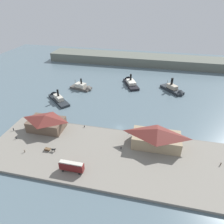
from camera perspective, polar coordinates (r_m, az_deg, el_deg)
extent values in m
plane|color=slate|center=(103.74, 2.27, -4.55)|extent=(320.00, 320.00, 0.00)
cube|color=gray|center=(86.87, -0.44, -12.66)|extent=(110.00, 36.00, 1.20)
cube|color=#666159|center=(100.60, 1.90, -5.51)|extent=(110.00, 0.80, 1.00)
cube|color=brown|center=(104.67, -18.55, -3.43)|extent=(17.25, 10.79, 5.48)
pyramid|color=maroon|center=(102.52, -18.93, -1.59)|extent=(17.60, 11.33, 2.55)
cube|color=#998466|center=(91.35, 12.71, -7.98)|extent=(21.33, 10.84, 5.92)
pyramid|color=maroon|center=(88.55, 13.06, -5.70)|extent=(21.76, 11.38, 3.25)
cube|color=maroon|center=(80.04, -11.69, -15.27)|extent=(9.63, 2.37, 3.17)
cube|color=beige|center=(78.73, -11.84, -14.35)|extent=(9.24, 1.66, 0.50)
cylinder|color=black|center=(81.20, -8.93, -16.14)|extent=(0.90, 0.18, 0.90)
cylinder|color=black|center=(79.77, -9.54, -17.36)|extent=(0.90, 0.18, 0.90)
cylinder|color=black|center=(83.39, -13.42, -15.16)|extent=(0.90, 0.18, 0.90)
cylinder|color=black|center=(82.00, -14.12, -16.31)|extent=(0.90, 0.18, 0.90)
cube|color=brown|center=(92.39, -18.27, -10.19)|extent=(2.59, 1.32, 0.50)
cylinder|color=#4C3828|center=(93.32, -18.48, -9.95)|extent=(1.20, 0.10, 1.20)
cylinder|color=#4C3828|center=(92.50, -18.87, -10.47)|extent=(1.20, 0.10, 1.20)
ellipsoid|color=black|center=(91.04, -16.80, -10.40)|extent=(2.00, 0.70, 0.90)
ellipsoid|color=black|center=(90.22, -16.23, -10.28)|extent=(0.70, 0.32, 0.44)
cylinder|color=black|center=(91.30, -16.34, -10.68)|extent=(0.16, 0.16, 1.00)
cylinder|color=black|center=(91.05, -16.46, -10.84)|extent=(0.16, 0.16, 1.00)
cylinder|color=black|center=(91.82, -17.02, -10.53)|extent=(0.16, 0.16, 1.00)
cylinder|color=black|center=(91.57, -17.13, -10.69)|extent=(0.16, 0.16, 1.00)
cylinder|color=#232328|center=(88.71, 2.66, -10.40)|extent=(0.41, 0.41, 1.41)
sphere|color=#CCA889|center=(88.16, 2.67, -10.00)|extent=(0.26, 0.26, 0.26)
cylinder|color=#6B5B4C|center=(95.25, -24.12, -10.35)|extent=(0.37, 0.37, 1.28)
sphere|color=#CCA889|center=(94.78, -24.22, -10.01)|extent=(0.23, 0.23, 0.23)
cylinder|color=#232328|center=(104.56, -26.15, -6.75)|extent=(0.41, 0.41, 1.39)
sphere|color=#CCA889|center=(104.10, -26.26, -6.39)|extent=(0.25, 0.25, 0.25)
cylinder|color=#232328|center=(111.02, -26.79, -4.55)|extent=(0.41, 0.41, 1.41)
sphere|color=#CCA889|center=(110.57, -26.89, -4.20)|extent=(0.26, 0.26, 0.26)
cylinder|color=#4C3D33|center=(92.99, 29.14, -13.08)|extent=(0.39, 0.39, 1.33)
sphere|color=#CCA889|center=(92.49, 29.27, -12.73)|extent=(0.24, 0.24, 0.24)
cylinder|color=black|center=(98.04, 5.12, -5.94)|extent=(0.44, 0.44, 0.90)
cylinder|color=black|center=(102.68, -8.04, -4.19)|extent=(0.44, 0.44, 0.90)
cylinder|color=black|center=(115.63, -22.40, -2.05)|extent=(0.44, 0.44, 0.90)
cube|color=black|center=(151.36, 5.55, 8.03)|extent=(14.87, 21.76, 1.67)
cone|color=black|center=(160.50, 4.46, 9.50)|extent=(7.16, 5.96, 6.16)
cube|color=silver|center=(150.61, 5.58, 8.69)|extent=(8.82, 10.90, 2.10)
cylinder|color=black|center=(150.68, 5.48, 10.09)|extent=(1.47, 1.47, 4.63)
cube|color=#23282D|center=(148.10, 17.04, 6.24)|extent=(16.83, 17.88, 1.98)
cone|color=#23282D|center=(142.66, 19.54, 4.79)|extent=(6.45, 6.24, 5.70)
cube|color=#B2A893|center=(147.15, 17.18, 7.08)|extent=(7.88, 8.22, 2.78)
cylinder|color=black|center=(146.46, 17.09, 8.57)|extent=(1.62, 1.62, 4.65)
cylinder|color=brown|center=(150.33, 15.78, 8.12)|extent=(0.24, 0.24, 4.17)
cube|color=#23282D|center=(132.46, -15.22, 3.33)|extent=(19.81, 18.34, 1.53)
cone|color=#23282D|center=(141.46, -16.91, 4.94)|extent=(6.35, 6.49, 5.29)
cube|color=beige|center=(131.55, -15.34, 4.11)|extent=(8.83, 8.32, 2.52)
cylinder|color=black|center=(129.93, -15.52, 5.41)|extent=(1.28, 1.28, 4.31)
cube|color=#514C47|center=(146.94, -9.06, 6.99)|extent=(16.41, 9.96, 1.54)
cone|color=#514C47|center=(143.05, -6.49, 6.48)|extent=(4.04, 6.46, 6.00)
cube|color=beige|center=(146.09, -9.13, 7.73)|extent=(8.13, 6.56, 2.66)
cylinder|color=black|center=(144.41, -8.99, 8.86)|extent=(1.20, 1.20, 3.84)
cylinder|color=brown|center=(148.18, -10.66, 8.37)|extent=(0.24, 0.24, 4.69)
cube|color=#60665B|center=(201.30, 8.21, 14.89)|extent=(180.00, 24.00, 8.00)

